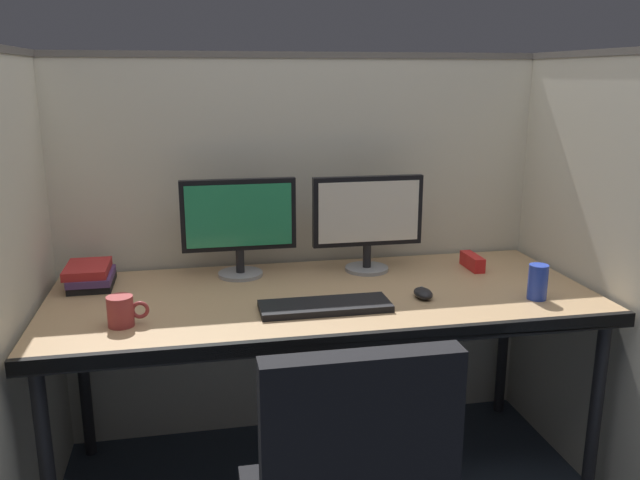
# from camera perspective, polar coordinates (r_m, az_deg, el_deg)

# --- Properties ---
(cubicle_partition_rear) EXTENTS (2.21, 0.06, 1.57)m
(cubicle_partition_rear) POSITION_cam_1_polar(r_m,az_deg,el_deg) (2.70, -1.63, -0.65)
(cubicle_partition_rear) COLOR beige
(cubicle_partition_rear) RESTS_ON ground
(cubicle_partition_left) EXTENTS (0.06, 1.41, 1.57)m
(cubicle_partition_left) POSITION_cam_1_polar(r_m,az_deg,el_deg) (2.22, -25.42, -5.46)
(cubicle_partition_left) COLOR beige
(cubicle_partition_left) RESTS_ON ground
(cubicle_partition_right) EXTENTS (0.06, 1.41, 1.57)m
(cubicle_partition_right) POSITION_cam_1_polar(r_m,az_deg,el_deg) (2.57, 23.01, -2.56)
(cubicle_partition_right) COLOR beige
(cubicle_partition_right) RESTS_ON ground
(desk) EXTENTS (1.90, 0.80, 0.74)m
(desk) POSITION_cam_1_polar(r_m,az_deg,el_deg) (2.30, 0.30, -5.93)
(desk) COLOR tan
(desk) RESTS_ON ground
(monitor_left) EXTENTS (0.43, 0.17, 0.37)m
(monitor_left) POSITION_cam_1_polar(r_m,az_deg,el_deg) (2.45, -7.16, 1.68)
(monitor_left) COLOR gray
(monitor_left) RESTS_ON desk
(monitor_right) EXTENTS (0.43, 0.17, 0.37)m
(monitor_right) POSITION_cam_1_polar(r_m,az_deg,el_deg) (2.50, 4.23, 2.04)
(monitor_right) COLOR gray
(monitor_right) RESTS_ON desk
(keyboard_main) EXTENTS (0.43, 0.15, 0.02)m
(keyboard_main) POSITION_cam_1_polar(r_m,az_deg,el_deg) (2.13, 0.45, -5.84)
(keyboard_main) COLOR black
(keyboard_main) RESTS_ON desk
(computer_mouse) EXTENTS (0.06, 0.10, 0.04)m
(computer_mouse) POSITION_cam_1_polar(r_m,az_deg,el_deg) (2.26, 9.07, -4.66)
(computer_mouse) COLOR black
(computer_mouse) RESTS_ON desk
(red_stapler) EXTENTS (0.04, 0.15, 0.06)m
(red_stapler) POSITION_cam_1_polar(r_m,az_deg,el_deg) (2.64, 13.26, -1.86)
(red_stapler) COLOR red
(red_stapler) RESTS_ON desk
(soda_can) EXTENTS (0.07, 0.07, 0.12)m
(soda_can) POSITION_cam_1_polar(r_m,az_deg,el_deg) (2.34, 18.63, -3.52)
(soda_can) COLOR #263FB2
(soda_can) RESTS_ON desk
(book_stack) EXTENTS (0.16, 0.22, 0.08)m
(book_stack) POSITION_cam_1_polar(r_m,az_deg,el_deg) (2.49, -19.57, -2.97)
(book_stack) COLOR black
(book_stack) RESTS_ON desk
(coffee_mug) EXTENTS (0.13, 0.08, 0.09)m
(coffee_mug) POSITION_cam_1_polar(r_m,az_deg,el_deg) (2.08, -17.07, -6.01)
(coffee_mug) COLOR #993333
(coffee_mug) RESTS_ON desk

